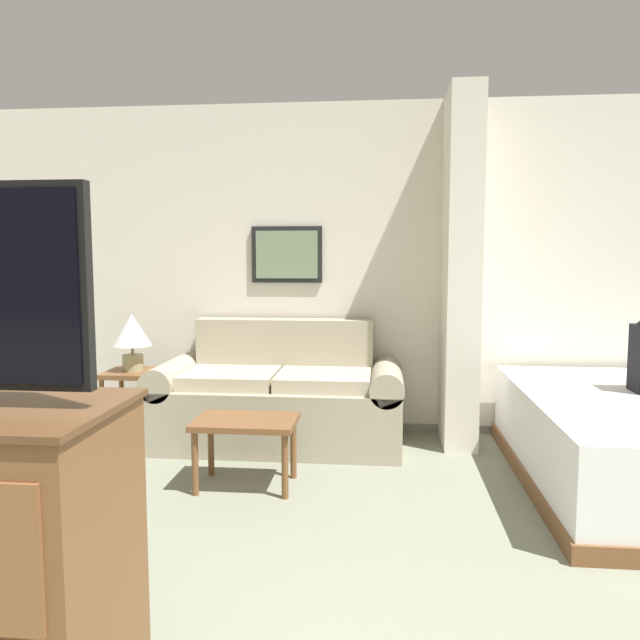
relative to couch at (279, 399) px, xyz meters
The scene contains 6 objects.
wall_back 1.19m from the couch, 43.62° to the left, with size 6.75×0.16×2.60m.
wall_partition_pillar 1.65m from the couch, ahead, with size 0.24×0.57×2.60m.
couch is the anchor object (origin of this frame).
coffee_table 0.91m from the couch, 93.48° to the right, with size 0.62×0.42×0.42m.
side_table 1.11m from the couch, behind, with size 0.40×0.40×0.54m.
table_lamp 1.21m from the couch, behind, with size 0.29×0.29×0.43m.
Camera 1 is at (0.26, -1.14, 1.40)m, focal length 35.00 mm.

